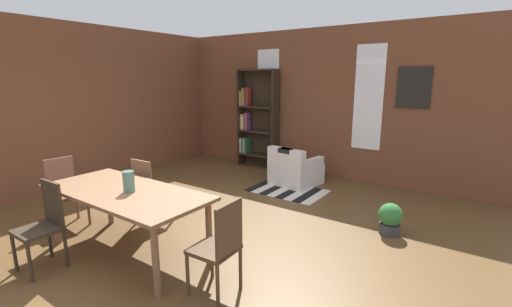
% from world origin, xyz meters
% --- Properties ---
extents(ground_plane, '(10.53, 10.53, 0.00)m').
position_xyz_m(ground_plane, '(0.00, 0.00, 0.00)').
color(ground_plane, brown).
extents(back_wall_brick, '(7.48, 0.12, 3.03)m').
position_xyz_m(back_wall_brick, '(0.00, 4.11, 1.51)').
color(back_wall_brick, brown).
rests_on(back_wall_brick, ground).
extents(left_wall_brick, '(0.12, 9.10, 3.03)m').
position_xyz_m(left_wall_brick, '(-3.30, 0.00, 1.51)').
color(left_wall_brick, brown).
rests_on(left_wall_brick, ground).
extents(window_pane_0, '(0.55, 0.02, 1.97)m').
position_xyz_m(window_pane_0, '(-1.13, 4.04, 1.66)').
color(window_pane_0, white).
extents(window_pane_1, '(0.55, 0.02, 1.97)m').
position_xyz_m(window_pane_1, '(1.13, 4.04, 1.66)').
color(window_pane_1, white).
extents(dining_table, '(2.10, 0.93, 0.78)m').
position_xyz_m(dining_table, '(-0.25, -0.35, 0.70)').
color(dining_table, brown).
rests_on(dining_table, ground).
extents(vase_on_table, '(0.13, 0.13, 0.24)m').
position_xyz_m(vase_on_table, '(-0.16, -0.35, 0.90)').
color(vase_on_table, '#4C7266').
rests_on(vase_on_table, dining_table).
extents(tealight_candle_0, '(0.04, 0.04, 0.04)m').
position_xyz_m(tealight_candle_0, '(-0.53, -0.12, 0.80)').
color(tealight_candle_0, silver).
rests_on(tealight_candle_0, dining_table).
extents(dining_chair_head_right, '(0.42, 0.42, 0.95)m').
position_xyz_m(dining_chair_head_right, '(1.17, -0.35, 0.51)').
color(dining_chair_head_right, '#4A3321').
rests_on(dining_chair_head_right, ground).
extents(dining_chair_near_left, '(0.40, 0.40, 0.95)m').
position_xyz_m(dining_chair_near_left, '(-0.72, -1.04, 0.51)').
color(dining_chair_near_left, '#33281C').
rests_on(dining_chair_near_left, ground).
extents(dining_chair_head_left, '(0.43, 0.43, 0.95)m').
position_xyz_m(dining_chair_head_left, '(-1.67, -0.34, 0.51)').
color(dining_chair_head_left, brown).
rests_on(dining_chair_head_left, ground).
extents(dining_chair_far_left, '(0.42, 0.42, 0.95)m').
position_xyz_m(dining_chair_far_left, '(-0.72, 0.34, 0.51)').
color(dining_chair_far_left, brown).
rests_on(dining_chair_far_left, ground).
extents(bookshelf_tall, '(0.98, 0.28, 2.23)m').
position_xyz_m(bookshelf_tall, '(-1.37, 3.88, 1.13)').
color(bookshelf_tall, '#2D2319').
rests_on(bookshelf_tall, ground).
extents(armchair_white, '(0.91, 0.91, 0.75)m').
position_xyz_m(armchair_white, '(0.07, 3.16, 0.28)').
color(armchair_white, silver).
rests_on(armchair_white, ground).
extents(potted_plant_by_shelf, '(0.31, 0.31, 0.42)m').
position_xyz_m(potted_plant_by_shelf, '(2.17, 1.94, 0.22)').
color(potted_plant_by_shelf, '#333338').
rests_on(potted_plant_by_shelf, ground).
extents(striped_rug, '(1.36, 0.91, 0.01)m').
position_xyz_m(striped_rug, '(0.16, 2.72, 0.00)').
color(striped_rug, black).
rests_on(striped_rug, ground).
extents(framed_picture, '(0.56, 0.03, 0.72)m').
position_xyz_m(framed_picture, '(1.91, 4.04, 1.87)').
color(framed_picture, black).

